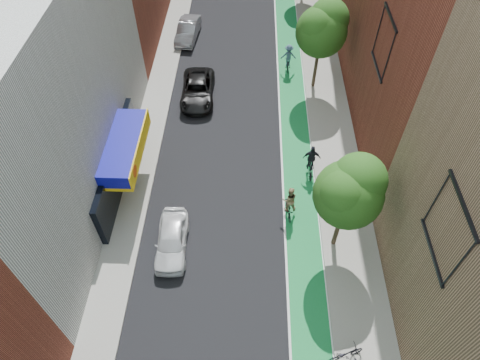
# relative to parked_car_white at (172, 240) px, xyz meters

# --- Properties ---
(bike_lane) EXTENTS (2.00, 68.00, 0.01)m
(bike_lane) POSITION_rel_parked_car_white_xyz_m (7.17, 16.44, -0.68)
(bike_lane) COLOR #147635
(bike_lane) RESTS_ON ground
(sidewalk_left) EXTENTS (2.00, 68.00, 0.15)m
(sidewalk_left) POSITION_rel_parked_car_white_xyz_m (-2.83, 16.44, -0.61)
(sidewalk_left) COLOR gray
(sidewalk_left) RESTS_ON ground
(sidewalk_right) EXTENTS (3.00, 68.00, 0.15)m
(sidewalk_right) POSITION_rel_parked_car_white_xyz_m (9.67, 16.44, -0.61)
(sidewalk_right) COLOR gray
(sidewalk_right) RESTS_ON ground
(building_left_white) EXTENTS (8.00, 20.00, 12.00)m
(building_left_white) POSITION_rel_parked_car_white_xyz_m (-7.83, 4.44, 5.31)
(building_left_white) COLOR silver
(building_left_white) RESTS_ON ground
(tree_near) EXTENTS (3.40, 3.36, 6.42)m
(tree_near) POSITION_rel_parked_car_white_xyz_m (8.81, 0.46, 3.97)
(tree_near) COLOR #332619
(tree_near) RESTS_ON ground
(tree_mid) EXTENTS (3.55, 3.53, 6.74)m
(tree_mid) POSITION_rel_parked_car_white_xyz_m (8.81, 14.46, 4.20)
(tree_mid) COLOR #332619
(tree_mid) RESTS_ON ground
(parked_car_white) EXTENTS (1.77, 4.10, 1.38)m
(parked_car_white) POSITION_rel_parked_car_white_xyz_m (0.00, 0.00, 0.00)
(parked_car_white) COLOR silver
(parked_car_white) RESTS_ON ground
(parked_car_black) EXTENTS (2.50, 5.12, 1.40)m
(parked_car_black) POSITION_rel_parked_car_white_xyz_m (0.17, 12.86, 0.01)
(parked_car_black) COLOR black
(parked_car_black) RESTS_ON ground
(parked_car_silver) EXTENTS (1.96, 4.55, 1.46)m
(parked_car_silver) POSITION_rel_parked_car_white_xyz_m (-1.43, 20.93, 0.04)
(parked_car_silver) COLOR gray
(parked_car_silver) RESTS_ON ground
(cyclist_lane_near) EXTENTS (0.94, 1.67, 2.13)m
(cyclist_lane_near) POSITION_rel_parked_car_white_xyz_m (6.37, 2.47, 0.24)
(cyclist_lane_near) COLOR black
(cyclist_lane_near) RESTS_ON ground
(cyclist_lane_mid) EXTENTS (1.09, 1.81, 2.19)m
(cyclist_lane_mid) POSITION_rel_parked_car_white_xyz_m (7.87, 5.69, 0.15)
(cyclist_lane_mid) COLOR black
(cyclist_lane_mid) RESTS_ON ground
(cyclist_lane_far) EXTENTS (1.16, 1.47, 2.13)m
(cyclist_lane_far) POSITION_rel_parked_car_white_xyz_m (6.92, 16.64, 0.33)
(cyclist_lane_far) COLOR black
(cyclist_lane_far) RESTS_ON ground
(parked_bike_far) EXTENTS (1.84, 1.17, 0.91)m
(parked_bike_far) POSITION_rel_parked_car_white_xyz_m (8.57, -5.69, -0.08)
(parked_bike_far) COLOR black
(parked_bike_far) RESTS_ON sidewalk_right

